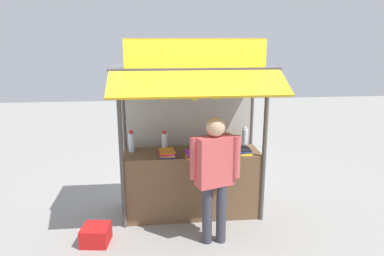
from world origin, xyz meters
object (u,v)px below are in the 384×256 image
water_bottle_center (132,142)px  magazine_stack_rear_center (167,153)px  water_bottle_far_left (165,142)px  magazine_stack_right (243,151)px  banana_bunch_rightmost (195,95)px  banana_bunch_inner_right (216,93)px  water_bottle_front_left (245,137)px  plastic_crate (96,235)px  magazine_stack_left (192,155)px  vendor_person (215,169)px  banana_bunch_inner_left (241,91)px

water_bottle_center → magazine_stack_rear_center: size_ratio=0.96×
water_bottle_center → magazine_stack_rear_center: bearing=-24.2°
water_bottle_far_left → magazine_stack_right: water_bottle_far_left is taller
banana_bunch_rightmost → banana_bunch_inner_right: same height
water_bottle_center → water_bottle_far_left: bearing=-0.8°
magazine_stack_rear_center → water_bottle_front_left: bearing=13.9°
water_bottle_far_left → plastic_crate: (-0.91, -0.76, -0.97)m
water_bottle_front_left → magazine_stack_rear_center: water_bottle_front_left is taller
water_bottle_far_left → banana_bunch_rightmost: (0.38, -0.49, 0.74)m
magazine_stack_left → vendor_person: bearing=-69.5°
magazine_stack_rear_center → banana_bunch_rightmost: (0.35, -0.28, 0.84)m
banana_bunch_rightmost → plastic_crate: size_ratio=0.86×
water_bottle_front_left → plastic_crate: water_bottle_front_left is taller
water_bottle_far_left → water_bottle_front_left: 1.19m
magazine_stack_right → vendor_person: bearing=-128.1°
magazine_stack_left → banana_bunch_rightmost: 0.85m
magazine_stack_rear_center → vendor_person: (0.55, -0.68, -0.01)m
banana_bunch_inner_right → vendor_person: 0.96m
water_bottle_far_left → banana_bunch_inner_right: 1.11m
magazine_stack_right → vendor_person: size_ratio=0.18×
magazine_stack_right → banana_bunch_inner_right: bearing=-149.6°
banana_bunch_rightmost → banana_bunch_inner_left: bearing=0.1°
magazine_stack_rear_center → magazine_stack_left: magazine_stack_left is taller
magazine_stack_right → banana_bunch_rightmost: banana_bunch_rightmost is taller
water_bottle_center → magazine_stack_right: water_bottle_center is taller
water_bottle_center → plastic_crate: (-0.44, -0.77, -0.98)m
banana_bunch_inner_left → plastic_crate: banana_bunch_inner_left is taller
magazine_stack_rear_center → plastic_crate: size_ratio=0.97×
water_bottle_far_left → magazine_stack_rear_center: 0.24m
water_bottle_far_left → water_bottle_front_left: (1.19, 0.07, 0.01)m
banana_bunch_inner_right → water_bottle_far_left: bearing=142.7°
water_bottle_center → magazine_stack_left: size_ratio=0.97×
plastic_crate → water_bottle_far_left: bearing=40.0°
water_bottle_front_left → magazine_stack_right: water_bottle_front_left is taller
magazine_stack_rear_center → banana_bunch_inner_left: bearing=-16.5°
vendor_person → plastic_crate: bearing=155.5°
magazine_stack_rear_center → magazine_stack_left: bearing=-17.9°
water_bottle_far_left → magazine_stack_right: (1.09, -0.24, -0.10)m
banana_bunch_inner_left → plastic_crate: size_ratio=0.75×
plastic_crate → banana_bunch_inner_right: bearing=9.7°
banana_bunch_rightmost → vendor_person: 0.95m
water_bottle_front_left → magazine_stack_rear_center: 1.20m
water_bottle_center → banana_bunch_rightmost: banana_bunch_rightmost is taller
magazine_stack_rear_center → banana_bunch_inner_right: size_ratio=1.17×
magazine_stack_right → magazine_stack_rear_center: bearing=178.7°
water_bottle_front_left → banana_bunch_inner_left: (-0.22, -0.57, 0.77)m
water_bottle_far_left → vendor_person: 1.07m
water_bottle_far_left → water_bottle_front_left: water_bottle_front_left is taller
magazine_stack_rear_center → magazine_stack_right: magazine_stack_right is taller
banana_bunch_inner_left → banana_bunch_inner_right: (-0.32, -0.00, -0.02)m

